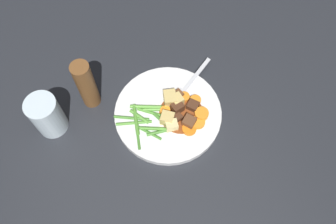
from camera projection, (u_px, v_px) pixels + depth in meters
name	position (u px, v px, depth m)	size (l,w,h in m)	color
ground_plane	(168.00, 115.00, 0.85)	(3.00, 3.00, 0.00)	#26282D
dinner_plate	(168.00, 114.00, 0.84)	(0.26, 0.26, 0.02)	white
stew_sauce	(181.00, 113.00, 0.83)	(0.11, 0.11, 0.00)	brown
carrot_slice_0	(195.00, 101.00, 0.84)	(0.03, 0.03, 0.01)	orange
carrot_slice_1	(165.00, 111.00, 0.82)	(0.02, 0.02, 0.01)	orange
carrot_slice_2	(184.00, 97.00, 0.84)	(0.03, 0.03, 0.01)	orange
carrot_slice_3	(189.00, 129.00, 0.81)	(0.03, 0.03, 0.01)	orange
carrot_slice_4	(202.00, 114.00, 0.82)	(0.03, 0.03, 0.01)	orange
carrot_slice_5	(198.00, 122.00, 0.81)	(0.03, 0.03, 0.01)	orange
potato_chunk_0	(170.00, 99.00, 0.83)	(0.04, 0.03, 0.03)	#DBBC6B
potato_chunk_1	(167.00, 118.00, 0.81)	(0.03, 0.03, 0.03)	#DBBC6B
potato_chunk_2	(177.00, 101.00, 0.83)	(0.03, 0.03, 0.03)	#DBBC6B
potato_chunk_3	(172.00, 125.00, 0.80)	(0.02, 0.03, 0.02)	#EAD68C
meat_chunk_0	(177.00, 108.00, 0.82)	(0.02, 0.03, 0.03)	#4C2B19
meat_chunk_1	(178.00, 95.00, 0.84)	(0.02, 0.02, 0.02)	brown
meat_chunk_2	(189.00, 122.00, 0.81)	(0.03, 0.03, 0.02)	brown
meat_chunk_3	(193.00, 105.00, 0.83)	(0.02, 0.03, 0.02)	#4C2B19
meat_chunk_4	(177.00, 117.00, 0.82)	(0.02, 0.02, 0.02)	#4C2B19
green_bean_0	(148.00, 132.00, 0.80)	(0.01, 0.01, 0.07)	#4C8E33
green_bean_1	(136.00, 119.00, 0.82)	(0.01, 0.01, 0.08)	#599E38
green_bean_2	(148.00, 107.00, 0.83)	(0.01, 0.01, 0.08)	#66AD42
green_bean_3	(153.00, 129.00, 0.81)	(0.01, 0.01, 0.06)	#599E38
green_bean_4	(134.00, 123.00, 0.81)	(0.01, 0.01, 0.08)	#599E38
green_bean_5	(131.00, 116.00, 0.82)	(0.01, 0.01, 0.08)	#4C8E33
green_bean_6	(162.00, 131.00, 0.80)	(0.01, 0.01, 0.07)	#4C8E33
green_bean_7	(150.00, 112.00, 0.83)	(0.01, 0.01, 0.06)	#599E38
green_bean_8	(154.00, 109.00, 0.83)	(0.01, 0.01, 0.05)	#66AD42
green_bean_9	(140.00, 118.00, 0.82)	(0.01, 0.01, 0.05)	#66AD42
green_bean_10	(161.00, 120.00, 0.82)	(0.01, 0.01, 0.05)	#4C8E33
green_bean_11	(138.00, 134.00, 0.80)	(0.01, 0.01, 0.08)	#4C8E33
fork	(189.00, 84.00, 0.86)	(0.14, 0.13, 0.00)	silver
water_glass	(47.00, 115.00, 0.79)	(0.07, 0.07, 0.11)	silver
pepper_mill	(86.00, 85.00, 0.80)	(0.04, 0.04, 0.15)	brown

